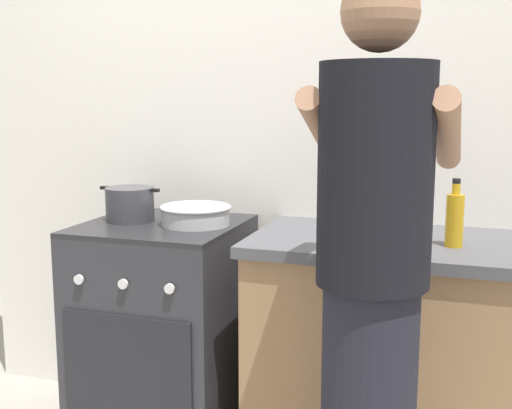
# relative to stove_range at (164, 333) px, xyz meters

# --- Properties ---
(back_wall) EXTENTS (3.20, 0.10, 2.50)m
(back_wall) POSITION_rel_stove_range_xyz_m (0.55, 0.35, 0.80)
(back_wall) COLOR silver
(back_wall) RESTS_ON ground
(countertop) EXTENTS (1.00, 0.60, 0.90)m
(countertop) POSITION_rel_stove_range_xyz_m (0.90, 0.00, 0.00)
(countertop) COLOR #99724C
(countertop) RESTS_ON ground
(stove_range) EXTENTS (0.60, 0.62, 0.90)m
(stove_range) POSITION_rel_stove_range_xyz_m (0.00, 0.00, 0.00)
(stove_range) COLOR #2D2D33
(stove_range) RESTS_ON ground
(pot) EXTENTS (0.26, 0.19, 0.13)m
(pot) POSITION_rel_stove_range_xyz_m (-0.14, 0.01, 0.52)
(pot) COLOR #38383D
(pot) RESTS_ON stove_range
(mixing_bowl) EXTENTS (0.28, 0.28, 0.08)m
(mixing_bowl) POSITION_rel_stove_range_xyz_m (0.14, 0.01, 0.49)
(mixing_bowl) COLOR #B7B7BC
(mixing_bowl) RESTS_ON stove_range
(utensil_crock) EXTENTS (0.10, 0.10, 0.34)m
(utensil_crock) POSITION_rel_stove_range_xyz_m (0.69, 0.19, 0.55)
(utensil_crock) COLOR silver
(utensil_crock) RESTS_ON countertop
(spice_bottle) EXTENTS (0.04, 0.04, 0.08)m
(spice_bottle) POSITION_rel_stove_range_xyz_m (0.97, -0.03, 0.49)
(spice_bottle) COLOR silver
(spice_bottle) RESTS_ON countertop
(oil_bottle) EXTENTS (0.06, 0.06, 0.23)m
(oil_bottle) POSITION_rel_stove_range_xyz_m (1.10, -0.06, 0.54)
(oil_bottle) COLOR gold
(oil_bottle) RESTS_ON countertop
(person) EXTENTS (0.41, 0.50, 1.70)m
(person) POSITION_rel_stove_range_xyz_m (0.91, -0.57, 0.41)
(person) COLOR black
(person) RESTS_ON ground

